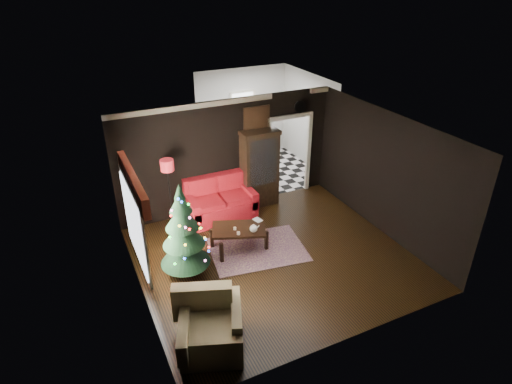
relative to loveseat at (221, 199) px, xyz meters
name	(u,v)px	position (x,y,z in m)	size (l,w,h in m)	color
floor	(274,258)	(0.40, -2.05, -0.50)	(5.50, 5.50, 0.00)	black
ceiling	(277,133)	(0.40, -2.05, 2.30)	(5.50, 5.50, 0.00)	white
wall_back	(228,155)	(0.40, 0.45, 0.90)	(5.50, 5.50, 0.00)	black
wall_front	(353,273)	(0.40, -4.55, 0.90)	(5.50, 5.50, 0.00)	black
wall_left	(135,233)	(-2.35, -2.05, 0.90)	(5.50, 5.50, 0.00)	black
wall_right	(385,174)	(3.15, -2.05, 0.90)	(5.50, 5.50, 0.00)	black
doorway	(288,157)	(2.10, 0.45, 0.55)	(1.10, 0.10, 2.10)	silver
left_window	(134,225)	(-2.31, -1.85, 0.95)	(0.05, 1.60, 1.40)	white
valance	(133,182)	(-2.23, -1.85, 1.77)	(0.12, 2.10, 0.35)	#A33D2A
kitchen_floor	(263,171)	(2.10, 1.95, -0.50)	(3.00, 3.00, 0.00)	silver
kitchen_window	(242,104)	(2.10, 3.40, 1.20)	(0.70, 0.06, 0.70)	white
rug	(258,249)	(0.21, -1.63, -0.49)	(2.01, 1.46, 0.01)	#2C212A
loveseat	(221,199)	(0.00, 0.00, 0.00)	(1.70, 0.90, 1.00)	maroon
curio_cabinet	(259,170)	(1.15, 0.22, 0.45)	(0.90, 0.45, 1.90)	black
floor_lamp	(171,199)	(-1.22, -0.06, 0.33)	(0.32, 0.32, 1.91)	black
christmas_tree	(183,231)	(-1.44, -1.79, 0.55)	(0.97, 0.97, 1.86)	black
armchair	(211,326)	(-1.63, -3.75, -0.04)	(1.02, 1.02, 1.05)	tan
coffee_table	(239,238)	(-0.13, -1.41, -0.23)	(1.13, 0.68, 0.51)	black
teapot	(253,228)	(0.09, -1.68, 0.11)	(0.19, 0.19, 0.18)	white
cup_a	(235,228)	(-0.23, -1.43, 0.05)	(0.06, 0.06, 0.06)	white
cup_b	(238,233)	(-0.23, -1.63, 0.05)	(0.07, 0.07, 0.06)	white
book	(255,217)	(0.30, -1.31, 0.12)	(0.15, 0.02, 0.21)	gray
wall_clock	(300,107)	(2.35, 0.40, 1.88)	(0.32, 0.32, 0.06)	white
painting	(256,118)	(1.15, 0.41, 1.75)	(0.62, 0.05, 0.52)	#C27347
kitchen_counter	(246,144)	(2.10, 3.15, -0.05)	(1.80, 0.60, 0.90)	silver
kitchen_table	(258,165)	(1.80, 1.65, -0.12)	(0.70, 0.70, 0.75)	brown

